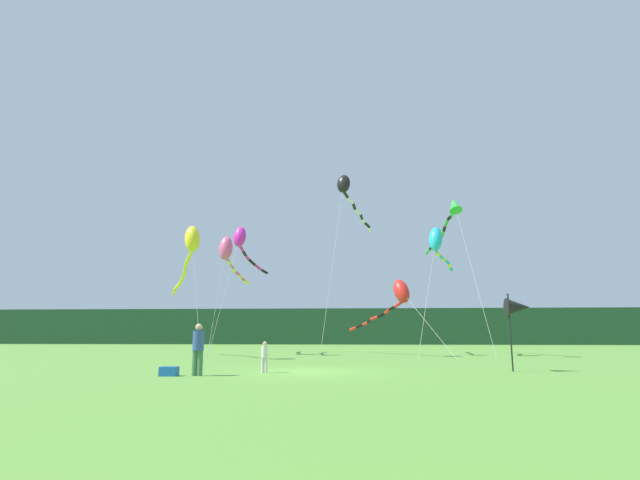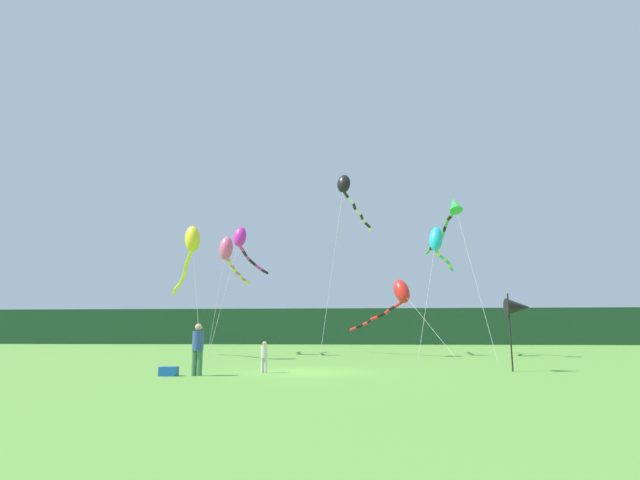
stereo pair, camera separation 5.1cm
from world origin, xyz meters
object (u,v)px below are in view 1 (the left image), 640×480
object	(u,v)px
kite_rainbow	(227,252)
kite_magenta	(242,242)
kite_yellow	(190,246)
person_adult	(198,346)
kite_green	(450,214)
banner_flag_pole	(518,308)
kite_cyan	(437,242)
kite_black	(347,191)
person_child	(265,355)
cooler_box	(169,371)
kite_red	(397,296)

from	to	relation	value
kite_rainbow	kite_magenta	xyz separation A→B (m)	(1.26, -0.98, 0.48)
kite_rainbow	kite_yellow	bearing A→B (deg)	-96.45
person_adult	kite_green	distance (m)	20.19
banner_flag_pole	kite_yellow	distance (m)	18.07
kite_cyan	kite_black	world-z (taller)	kite_black
person_adult	kite_magenta	xyz separation A→B (m)	(-2.18, 15.30, 6.49)
kite_green	kite_black	bearing A→B (deg)	171.84
person_adult	kite_rainbow	bearing A→B (deg)	101.96
person_child	cooler_box	size ratio (longest dim) A/B	1.94
person_child	kite_cyan	size ratio (longest dim) A/B	0.14
banner_flag_pole	kite_red	distance (m)	12.82
kite_black	kite_yellow	world-z (taller)	kite_black
kite_red	kite_green	xyz separation A→B (m)	(3.50, -0.49, 5.17)
kite_black	kite_yellow	xyz separation A→B (m)	(-9.03, -4.92, -4.51)
person_child	kite_green	world-z (taller)	kite_green
kite_rainbow	kite_cyan	bearing A→B (deg)	-5.14
kite_cyan	kite_rainbow	distance (m)	14.22
cooler_box	banner_flag_pole	distance (m)	13.20
kite_cyan	kite_green	bearing A→B (deg)	-30.36
person_child	kite_magenta	distance (m)	16.07
kite_yellow	kite_rainbow	bearing A→B (deg)	83.55
kite_cyan	kite_yellow	xyz separation A→B (m)	(-14.81, -4.47, -0.88)
person_adult	kite_red	size ratio (longest dim) A/B	0.17
kite_black	kite_red	world-z (taller)	kite_black
kite_rainbow	kite_red	world-z (taller)	kite_rainbow
person_child	kite_yellow	xyz separation A→B (m)	(-6.17, 9.14, 5.76)
kite_green	cooler_box	bearing A→B (deg)	-130.49
cooler_box	kite_cyan	size ratio (longest dim) A/B	0.07
person_child	kite_cyan	world-z (taller)	kite_cyan
kite_green	kite_red	bearing A→B (deg)	171.99
kite_rainbow	cooler_box	bearing A→B (deg)	-81.29
banner_flag_pole	kite_green	world-z (taller)	kite_green
banner_flag_pole	cooler_box	bearing A→B (deg)	-166.98
kite_yellow	kite_magenta	xyz separation A→B (m)	(1.91, 4.77, 1.07)
cooler_box	kite_black	bearing A→B (deg)	69.36
banner_flag_pole	kite_magenta	size ratio (longest dim) A/B	0.32
kite_cyan	kite_magenta	xyz separation A→B (m)	(-12.90, 0.30, 0.20)
kite_cyan	kite_yellow	bearing A→B (deg)	-163.19
banner_flag_pole	person_adult	bearing A→B (deg)	-166.60
kite_black	kite_yellow	bearing A→B (deg)	-151.41
person_child	kite_magenta	bearing A→B (deg)	107.01
kite_rainbow	banner_flag_pole	bearing A→B (deg)	-41.61
kite_cyan	kite_red	world-z (taller)	kite_cyan
kite_magenta	kite_green	xyz separation A→B (m)	(13.75, -0.80, 1.48)
kite_cyan	kite_rainbow	world-z (taller)	kite_cyan
kite_red	cooler_box	bearing A→B (deg)	-120.74
person_child	kite_black	bearing A→B (deg)	78.48
banner_flag_pole	kite_green	distance (m)	13.42
kite_cyan	person_adult	bearing A→B (deg)	-125.52
cooler_box	kite_green	xyz separation A→B (m)	(12.50, 14.64, 8.80)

